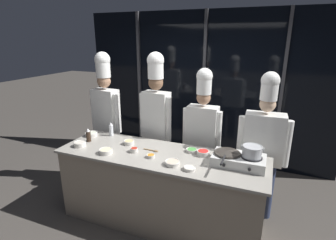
{
  "coord_description": "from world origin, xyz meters",
  "views": [
    {
      "loc": [
        1.15,
        -2.59,
        2.26
      ],
      "look_at": [
        0.0,
        0.25,
        1.28
      ],
      "focal_mm": 28.0,
      "sensor_mm": 36.0,
      "label": 1
    }
  ],
  "objects": [
    {
      "name": "prep_bowl_chili_flakes",
      "position": [
        -0.31,
        -0.06,
        0.96
      ],
      "size": [
        0.1,
        0.1,
        0.05
      ],
      "color": "silver",
      "rests_on": "demo_counter"
    },
    {
      "name": "prep_bowl_garlic",
      "position": [
        0.44,
        -0.24,
        0.95
      ],
      "size": [
        0.13,
        0.13,
        0.03
      ],
      "color": "silver",
      "rests_on": "demo_counter"
    },
    {
      "name": "prep_bowl_noodles",
      "position": [
        -0.61,
        -0.22,
        0.96
      ],
      "size": [
        0.16,
        0.16,
        0.05
      ],
      "color": "silver",
      "rests_on": "demo_counter"
    },
    {
      "name": "prep_bowl_chicken",
      "position": [
        0.23,
        -0.2,
        0.96
      ],
      "size": [
        0.16,
        0.16,
        0.04
      ],
      "color": "silver",
      "rests_on": "demo_counter"
    },
    {
      "name": "chef_sous",
      "position": [
        -0.33,
        0.63,
        1.26
      ],
      "size": [
        0.49,
        0.23,
        2.07
      ],
      "rotation": [
        0.0,
        0.0,
        3.04
      ],
      "color": "#4C4C51",
      "rests_on": "ground_plane"
    },
    {
      "name": "squeeze_bottle_soy",
      "position": [
        -1.04,
        0.01,
        1.02
      ],
      "size": [
        0.06,
        0.06,
        0.18
      ],
      "color": "#332319",
      "rests_on": "demo_counter"
    },
    {
      "name": "demo_counter",
      "position": [
        0.0,
        0.0,
        0.47
      ],
      "size": [
        2.49,
        0.8,
        0.93
      ],
      "color": "gray",
      "rests_on": "ground_plane"
    },
    {
      "name": "prep_bowl_bean_sprouts",
      "position": [
        -1.13,
        0.18,
        0.96
      ],
      "size": [
        0.17,
        0.17,
        0.05
      ],
      "color": "silver",
      "rests_on": "demo_counter"
    },
    {
      "name": "ground_plane",
      "position": [
        0.0,
        0.0,
        0.0
      ],
      "size": [
        24.0,
        24.0,
        0.0
      ],
      "primitive_type": "plane",
      "color": "#47423D"
    },
    {
      "name": "prep_bowl_onion",
      "position": [
        -1.03,
        -0.17,
        0.97
      ],
      "size": [
        0.15,
        0.15,
        0.06
      ],
      "color": "silver",
      "rests_on": "demo_counter"
    },
    {
      "name": "portable_stove",
      "position": [
        0.9,
        0.07,
        0.99
      ],
      "size": [
        0.56,
        0.34,
        0.12
      ],
      "color": "silver",
      "rests_on": "demo_counter"
    },
    {
      "name": "serving_spoon_slotted",
      "position": [
        -0.11,
        0.05,
        0.94
      ],
      "size": [
        0.2,
        0.04,
        0.02
      ],
      "color": "olive",
      "rests_on": "demo_counter"
    },
    {
      "name": "frying_pan",
      "position": [
        0.77,
        0.06,
        1.07
      ],
      "size": [
        0.29,
        0.5,
        0.04
      ],
      "color": "#38332D",
      "rests_on": "portable_stove"
    },
    {
      "name": "chef_line",
      "position": [
        0.33,
        0.67,
        1.1
      ],
      "size": [
        0.53,
        0.22,
        1.88
      ],
      "rotation": [
        0.0,
        0.0,
        3.13
      ],
      "color": "#4C4C51",
      "rests_on": "ground_plane"
    },
    {
      "name": "chef_pastry",
      "position": [
        1.12,
        0.58,
        1.07
      ],
      "size": [
        0.61,
        0.26,
        1.89
      ],
      "rotation": [
        0.0,
        0.0,
        3.17
      ],
      "color": "#2D3856",
      "rests_on": "ground_plane"
    },
    {
      "name": "window_wall_back",
      "position": [
        0.0,
        1.98,
        1.35
      ],
      "size": [
        4.54,
        0.09,
        2.7
      ],
      "color": "black",
      "rests_on": "ground_plane"
    },
    {
      "name": "squeeze_bottle_clear",
      "position": [
        -0.88,
        0.3,
        1.03
      ],
      "size": [
        0.06,
        0.06,
        0.2
      ],
      "color": "white",
      "rests_on": "demo_counter"
    },
    {
      "name": "chef_head",
      "position": [
        -1.17,
        0.62,
        1.23
      ],
      "size": [
        0.51,
        0.24,
        2.06
      ],
      "rotation": [
        0.0,
        0.0,
        3.04
      ],
      "color": "#232326",
      "rests_on": "ground_plane"
    },
    {
      "name": "prep_bowl_carrots",
      "position": [
        -0.06,
        -0.12,
        0.95
      ],
      "size": [
        0.09,
        0.09,
        0.04
      ],
      "color": "silver",
      "rests_on": "demo_counter"
    },
    {
      "name": "stock_pot",
      "position": [
        1.02,
        0.07,
        1.12
      ],
      "size": [
        0.23,
        0.21,
        0.12
      ],
      "color": "#B7BABF",
      "rests_on": "portable_stove"
    },
    {
      "name": "prep_bowl_ginger",
      "position": [
        -0.49,
        0.12,
        0.96
      ],
      "size": [
        0.14,
        0.14,
        0.05
      ],
      "color": "silver",
      "rests_on": "demo_counter"
    },
    {
      "name": "prep_bowl_bell_pepper",
      "position": [
        0.48,
        0.16,
        0.97
      ],
      "size": [
        0.15,
        0.15,
        0.06
      ],
      "color": "silver",
      "rests_on": "demo_counter"
    },
    {
      "name": "prep_bowl_scallions",
      "position": [
        0.33,
        0.2,
        0.95
      ],
      "size": [
        0.14,
        0.14,
        0.04
      ],
      "color": "silver",
      "rests_on": "demo_counter"
    }
  ]
}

